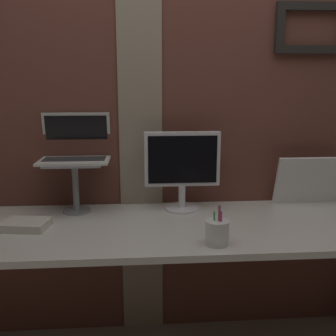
% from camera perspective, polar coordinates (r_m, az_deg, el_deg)
% --- Properties ---
extents(brick_wall_back, '(3.53, 0.16, 2.41)m').
position_cam_1_polar(brick_wall_back, '(2.11, 2.25, 6.99)').
color(brick_wall_back, brown).
rests_on(brick_wall_back, ground_plane).
extents(desk, '(2.23, 0.68, 0.76)m').
position_cam_1_polar(desk, '(1.84, 0.23, -10.37)').
color(desk, silver).
rests_on(desk, ground_plane).
extents(monitor, '(0.39, 0.18, 0.41)m').
position_cam_1_polar(monitor, '(1.96, 2.13, 0.55)').
color(monitor, white).
rests_on(monitor, desk).
extents(laptop_stand, '(0.28, 0.22, 0.26)m').
position_cam_1_polar(laptop_stand, '(2.00, -13.65, -1.57)').
color(laptop_stand, gray).
rests_on(laptop_stand, desk).
extents(laptop, '(0.35, 0.25, 0.24)m').
position_cam_1_polar(laptop, '(2.03, -13.59, 3.12)').
color(laptop, silver).
rests_on(laptop, laptop_stand).
extents(whiteboard_panel, '(0.37, 0.09, 0.27)m').
position_cam_1_polar(whiteboard_panel, '(2.21, 20.22, -1.78)').
color(whiteboard_panel, white).
rests_on(whiteboard_panel, desk).
extents(pen_cup, '(0.10, 0.10, 0.17)m').
position_cam_1_polar(pen_cup, '(1.60, 7.32, -9.47)').
color(pen_cup, white).
rests_on(pen_cup, desk).
extents(paper_clutter_stack, '(0.22, 0.17, 0.04)m').
position_cam_1_polar(paper_clutter_stack, '(1.88, -20.41, -7.90)').
color(paper_clutter_stack, silver).
rests_on(paper_clutter_stack, desk).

